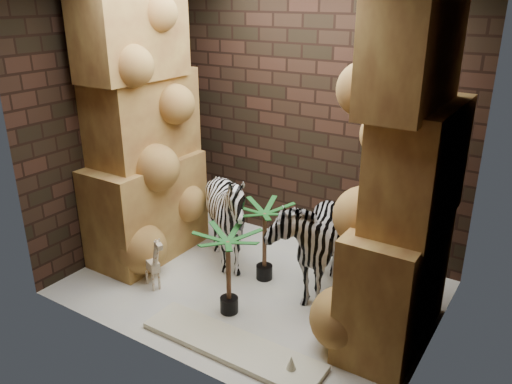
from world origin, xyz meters
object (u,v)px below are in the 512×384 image
Objects in this scene: zebra_left at (228,222)px; giraffe_toy at (151,258)px; zebra_right at (310,230)px; surfboard at (231,345)px; palm_front at (265,242)px; palm_back at (228,273)px.

giraffe_toy is at bearing -124.17° from zebra_left.
zebra_right reaches higher than surfboard.
giraffe_toy is 0.76× the size of palm_front.
palm_front reaches higher than surfboard.
giraffe_toy is 1.14m from palm_front.
giraffe_toy is at bearing -176.23° from palm_back.
giraffe_toy is at bearing -139.29° from palm_front.
palm_front is at bearing 170.92° from zebra_right.
palm_front is (0.86, 0.74, 0.10)m from giraffe_toy.
palm_back is 0.51× the size of surfboard.
zebra_left is 1.85× the size of giraffe_toy.
palm_back is at bearing 27.58° from giraffe_toy.
palm_front is at bearing 93.36° from palm_back.
zebra_left is 0.46m from palm_front.
zebra_right reaches higher than palm_back.
palm_front reaches higher than giraffe_toy.
zebra_right is 1.33m from surfboard.
zebra_left is 0.87m from giraffe_toy.
giraffe_toy reaches higher than surfboard.
zebra_left reaches higher than giraffe_toy.
zebra_left is 1.45m from surfboard.
zebra_right is 0.90m from palm_back.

